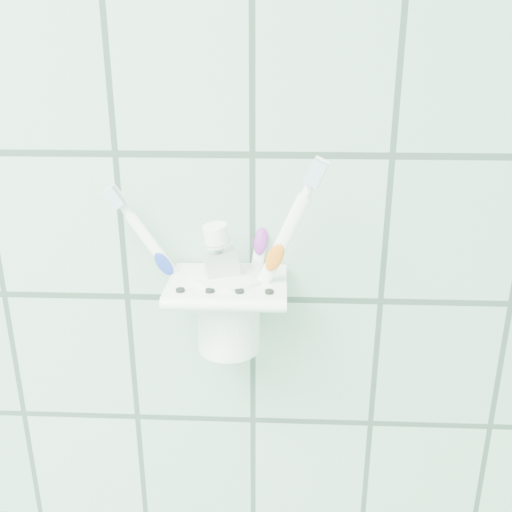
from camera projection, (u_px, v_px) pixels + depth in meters
The scene contains 6 objects.
holder_bracket at pixel (228, 287), 0.56m from camera, with size 0.12×0.10×0.04m.
cup at pixel (229, 308), 0.57m from camera, with size 0.07×0.07×0.08m.
toothbrush_pink at pixel (217, 251), 0.56m from camera, with size 0.10×0.02×0.18m.
toothbrush_blue at pixel (244, 248), 0.55m from camera, with size 0.04×0.08×0.19m.
toothbrush_orange at pixel (233, 245), 0.55m from camera, with size 0.08×0.03×0.21m.
toothpaste_tube at pixel (233, 272), 0.57m from camera, with size 0.05×0.04×0.13m.
Camera 1 is at (0.72, 0.64, 1.51)m, focal length 40.00 mm.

